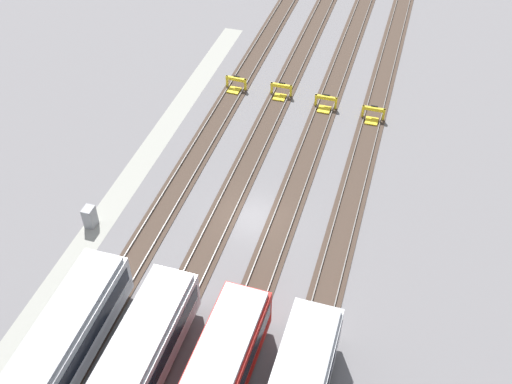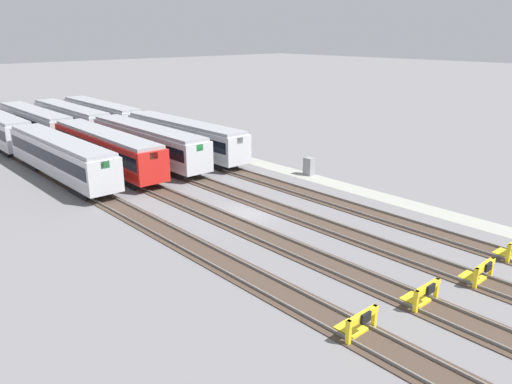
{
  "view_description": "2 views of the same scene",
  "coord_description": "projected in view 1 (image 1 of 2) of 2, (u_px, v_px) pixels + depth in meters",
  "views": [
    {
      "loc": [
        29.3,
        8.98,
        30.32
      ],
      "look_at": [
        -0.78,
        0.0,
        1.8
      ],
      "focal_mm": 42.0,
      "sensor_mm": 36.0,
      "label": 1
    },
    {
      "loc": [
        -25.44,
        22.13,
        12.45
      ],
      "look_at": [
        -0.78,
        0.0,
        1.8
      ],
      "focal_mm": 35.0,
      "sensor_mm": 36.0,
      "label": 2
    }
  ],
  "objects": [
    {
      "name": "service_walkway",
      "position": [
        123.0,
        190.0,
        45.25
      ],
      "size": [
        54.0,
        2.0,
        0.01
      ],
      "primitive_type": "cube",
      "color": "#9E9E93",
      "rests_on": "ground"
    },
    {
      "name": "bumper_stop_middle_track",
      "position": [
        325.0,
        104.0,
        52.92
      ],
      "size": [
        1.35,
        2.0,
        1.22
      ],
      "color": "yellow",
      "rests_on": "ground"
    },
    {
      "name": "rail_track_far_inner",
      "position": [
        341.0,
        236.0,
        41.68
      ],
      "size": [
        90.0,
        2.24,
        0.21
      ],
      "color": "#47382D",
      "rests_on": "ground"
    },
    {
      "name": "rail_track_near_inner",
      "position": [
        225.0,
        211.0,
        43.5
      ],
      "size": [
        90.0,
        2.24,
        0.21
      ],
      "color": "#47382D",
      "rests_on": "ground"
    },
    {
      "name": "electrical_cabinet",
      "position": [
        90.0,
        217.0,
        41.98
      ],
      "size": [
        0.9,
        0.73,
        1.6
      ],
      "color": "gray",
      "rests_on": "ground"
    },
    {
      "name": "rail_track_nearest",
      "position": [
        170.0,
        200.0,
        44.4
      ],
      "size": [
        90.0,
        2.24,
        0.21
      ],
      "color": "#47382D",
      "rests_on": "ground"
    },
    {
      "name": "bumper_stop_nearest_track",
      "position": [
        235.0,
        85.0,
        55.21
      ],
      "size": [
        1.38,
        2.01,
        1.22
      ],
      "color": "yellow",
      "rests_on": "ground"
    },
    {
      "name": "rail_track_middle",
      "position": [
        282.0,
        223.0,
        42.59
      ],
      "size": [
        90.0,
        2.24,
        0.21
      ],
      "color": "#47382D",
      "rests_on": "ground"
    },
    {
      "name": "bumper_stop_far_inner_track",
      "position": [
        373.0,
        115.0,
        51.62
      ],
      "size": [
        1.34,
        2.0,
        1.22
      ],
      "color": "yellow",
      "rests_on": "ground"
    },
    {
      "name": "ground_plane",
      "position": [
        253.0,
        217.0,
        43.07
      ],
      "size": [
        400.0,
        400.0,
        0.0
      ],
      "primitive_type": "plane",
      "color": "slate"
    },
    {
      "name": "bumper_stop_near_inner_track",
      "position": [
        281.0,
        92.0,
        54.37
      ],
      "size": [
        1.35,
        2.0,
        1.22
      ],
      "color": "yellow",
      "rests_on": "ground"
    }
  ]
}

